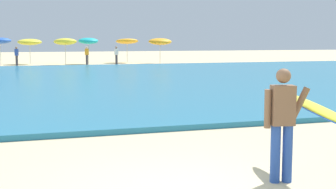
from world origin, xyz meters
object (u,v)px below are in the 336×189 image
object	(u,v)px
beachgoer_near_row_left	(17,55)
beach_umbrella_7	(160,42)
surfer_with_board	(300,114)
beach_umbrella_3	(30,42)
beachgoer_near_row_mid	(116,55)
beach_umbrella_2	(0,41)
beach_umbrella_4	(65,42)
beach_umbrella_6	(127,41)
beachgoer_near_row_right	(87,55)
beach_umbrella_5	(88,41)

from	to	relation	value
beachgoer_near_row_left	beach_umbrella_7	bearing A→B (deg)	-0.72
surfer_with_board	beach_umbrella_7	size ratio (longest dim) A/B	1.25
beach_umbrella_3	beachgoer_near_row_mid	bearing A→B (deg)	-23.53
beachgoer_near_row_mid	beach_umbrella_3	bearing A→B (deg)	156.47
beach_umbrella_2	beach_umbrella_4	distance (m)	5.36
surfer_with_board	beach_umbrella_2	distance (m)	36.58
beach_umbrella_4	beachgoer_near_row_left	bearing A→B (deg)	-179.71
beach_umbrella_3	beach_umbrella_7	bearing A→B (deg)	-11.50
beach_umbrella_2	beach_umbrella_6	xyz separation A→B (m)	(11.21, 1.34, -0.06)
beach_umbrella_4	beachgoer_near_row_right	distance (m)	2.14
beach_umbrella_4	beach_umbrella_6	world-z (taller)	beach_umbrella_6
beachgoer_near_row_mid	beachgoer_near_row_right	size ratio (longest dim) A/B	1.00
beach_umbrella_7	beachgoer_near_row_left	xyz separation A→B (m)	(-12.43, 0.16, -1.14)
surfer_with_board	beach_umbrella_7	bearing A→B (deg)	76.59
beach_umbrella_4	beachgoer_near_row_left	size ratio (longest dim) A/B	1.48
beach_umbrella_4	beachgoer_near_row_mid	bearing A→B (deg)	-12.95
beach_umbrella_7	beachgoer_near_row_right	size ratio (longest dim) A/B	1.48
beach_umbrella_6	beachgoer_near_row_right	size ratio (longest dim) A/B	1.48
beachgoer_near_row_right	beach_umbrella_3	bearing A→B (deg)	154.19
beach_umbrella_7	beachgoer_near_row_mid	bearing A→B (deg)	-169.22
beach_umbrella_3	beachgoer_near_row_left	xyz separation A→B (m)	(-1.13, -2.14, -1.10)
beachgoer_near_row_left	beachgoer_near_row_right	xyz separation A→B (m)	(5.81, -0.12, 0.00)
beachgoer_near_row_mid	beach_umbrella_7	bearing A→B (deg)	10.78
beachgoer_near_row_left	beachgoer_near_row_mid	world-z (taller)	same
surfer_with_board	beachgoer_near_row_mid	xyz separation A→B (m)	(4.18, 34.30, -0.19)
beach_umbrella_2	beach_umbrella_6	size ratio (longest dim) A/B	1.00
surfer_with_board	beach_umbrella_4	distance (m)	35.29
beach_umbrella_6	beachgoer_near_row_left	size ratio (longest dim) A/B	1.48
surfer_with_board	beachgoer_near_row_right	bearing A→B (deg)	87.15
beachgoer_near_row_left	beach_umbrella_2	bearing A→B (deg)	144.34
beach_umbrella_3	beach_umbrella_6	distance (m)	8.79
beach_umbrella_3	beach_umbrella_4	bearing A→B (deg)	-36.47
beach_umbrella_3	beachgoer_near_row_right	world-z (taller)	beach_umbrella_3
beach_umbrella_6	beachgoer_near_row_left	distance (m)	10.24
beach_umbrella_4	beach_umbrella_6	bearing A→B (deg)	20.79
beach_umbrella_2	beachgoer_near_row_left	size ratio (longest dim) A/B	1.48
beach_umbrella_7	beachgoer_near_row_right	bearing A→B (deg)	179.67
beach_umbrella_3	beachgoer_near_row_right	xyz separation A→B (m)	(4.67, -2.26, -1.10)
surfer_with_board	beach_umbrella_2	bearing A→B (deg)	98.40
beachgoer_near_row_mid	beach_umbrella_2	bearing A→B (deg)	168.85
beachgoer_near_row_left	surfer_with_board	bearing A→B (deg)	-83.43
beach_umbrella_2	beach_umbrella_7	xyz separation A→B (m)	(13.71, -1.08, -0.08)
beach_umbrella_4	beachgoer_near_row_mid	world-z (taller)	beach_umbrella_4
beach_umbrella_2	beach_umbrella_5	size ratio (longest dim) A/B	0.98
beach_umbrella_2	beach_umbrella_7	distance (m)	13.76
beach_umbrella_5	beach_umbrella_2	bearing A→B (deg)	180.00
beach_umbrella_2	beachgoer_near_row_left	distance (m)	2.00
beach_umbrella_6	surfer_with_board	bearing A→B (deg)	-98.88
beach_umbrella_2	beachgoer_near_row_right	xyz separation A→B (m)	(7.09, -1.04, -1.22)
beach_umbrella_5	beach_umbrella_6	size ratio (longest dim) A/B	1.01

